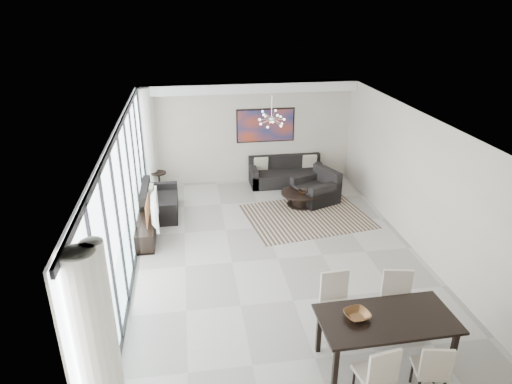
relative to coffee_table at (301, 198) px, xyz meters
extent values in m
cube|color=#A8A39B|center=(-1.12, -2.52, -0.20)|extent=(6.00, 9.00, 0.02)
cube|color=white|center=(-1.12, -2.52, 2.68)|extent=(6.00, 9.00, 0.02)
cube|color=beige|center=(-1.12, 1.97, 1.24)|extent=(6.00, 0.02, 2.90)
cube|color=beige|center=(-1.12, -7.01, 1.24)|extent=(6.00, 0.02, 2.90)
cube|color=beige|center=(1.87, -2.52, 1.24)|extent=(0.02, 9.00, 2.90)
cube|color=white|center=(-4.10, -2.52, 1.24)|extent=(0.01, 8.95, 2.85)
cube|color=black|center=(-4.06, -2.52, 2.64)|extent=(0.04, 8.95, 0.10)
cube|color=black|center=(-4.06, -2.52, -0.18)|extent=(0.04, 8.95, 0.06)
cube|color=black|center=(-4.06, -6.52, 1.24)|extent=(0.04, 0.05, 2.88)
cube|color=black|center=(-4.06, -5.52, 1.24)|extent=(0.04, 0.05, 2.88)
cube|color=black|center=(-4.06, -4.52, 1.24)|extent=(0.04, 0.05, 2.88)
cube|color=black|center=(-4.06, -3.52, 1.24)|extent=(0.04, 0.05, 2.88)
cube|color=black|center=(-4.06, -2.52, 1.24)|extent=(0.04, 0.05, 2.88)
cube|color=black|center=(-4.06, -1.52, 1.24)|extent=(0.04, 0.05, 2.88)
cube|color=black|center=(-4.06, -0.52, 1.24)|extent=(0.04, 0.05, 2.88)
cube|color=black|center=(-4.06, 0.48, 1.24)|extent=(0.04, 0.05, 2.88)
cube|color=black|center=(-4.06, 1.48, 1.24)|extent=(0.04, 0.05, 2.88)
cylinder|color=white|center=(-3.92, -6.67, 1.24)|extent=(0.36, 0.36, 2.85)
cylinder|color=white|center=(-3.92, 1.63, 1.24)|extent=(0.36, 0.36, 2.85)
cube|color=white|center=(-1.12, 1.78, 2.56)|extent=(5.98, 0.40, 0.26)
cube|color=#B93B19|center=(-0.62, 1.95, 1.44)|extent=(1.68, 0.04, 0.98)
cylinder|color=silver|center=(-0.82, -0.02, 2.42)|extent=(0.02, 0.02, 0.55)
sphere|color=silver|center=(-0.82, -0.02, 2.14)|extent=(0.12, 0.12, 0.12)
cube|color=black|center=(-0.02, -0.68, -0.20)|extent=(3.21, 2.65, 0.01)
cylinder|color=black|center=(0.00, 0.00, 0.14)|extent=(1.05, 1.05, 0.04)
cylinder|color=black|center=(0.00, 0.00, -0.05)|extent=(0.46, 0.46, 0.33)
cylinder|color=black|center=(0.00, 0.00, -0.19)|extent=(0.74, 0.74, 0.03)
imported|color=brown|center=(0.02, -0.06, 0.20)|extent=(0.26, 0.26, 0.08)
cube|color=black|center=(-0.06, 1.50, -0.02)|extent=(2.13, 0.87, 0.39)
cube|color=black|center=(-0.06, 1.84, 0.37)|extent=(2.13, 0.17, 0.39)
cube|color=black|center=(-1.03, 1.50, 0.07)|extent=(0.17, 0.87, 0.56)
cube|color=black|center=(0.92, 1.50, 0.07)|extent=(0.17, 0.87, 0.56)
cube|color=black|center=(-3.62, 0.05, -0.02)|extent=(0.86, 1.53, 0.38)
cube|color=black|center=(-3.96, 0.05, 0.37)|extent=(0.17, 1.53, 0.38)
cube|color=black|center=(-3.62, -0.63, 0.07)|extent=(0.86, 0.17, 0.55)
cube|color=black|center=(-3.62, 0.73, 0.07)|extent=(0.86, 0.17, 0.55)
cube|color=black|center=(0.43, 0.20, 0.00)|extent=(1.27, 1.30, 0.42)
cube|color=black|center=(0.79, 0.35, 0.43)|extent=(0.56, 1.01, 0.42)
cube|color=black|center=(0.28, 0.58, 0.10)|extent=(0.96, 0.54, 0.62)
cube|color=black|center=(0.59, -0.17, 0.10)|extent=(0.96, 0.54, 0.62)
cylinder|color=black|center=(-3.69, 1.49, 0.34)|extent=(0.42, 0.42, 0.04)
cylinder|color=black|center=(-3.69, 1.49, 0.06)|extent=(0.06, 0.06, 0.52)
cylinder|color=black|center=(-3.69, 1.49, -0.19)|extent=(0.29, 0.29, 0.03)
cube|color=black|center=(-3.88, -1.26, 0.01)|extent=(0.40, 1.41, 0.44)
imported|color=gray|center=(-3.72, -1.32, 0.56)|extent=(0.21, 1.14, 0.65)
cube|color=black|center=(-0.15, -5.62, 0.59)|extent=(1.99, 1.02, 0.04)
cube|color=black|center=(-1.02, -6.02, 0.18)|extent=(0.07, 0.07, 0.78)
cube|color=black|center=(-1.03, -5.26, 0.18)|extent=(0.07, 0.07, 0.78)
cube|color=black|center=(0.73, -5.99, 0.18)|extent=(0.07, 0.07, 0.78)
cube|color=black|center=(0.72, -5.23, 0.18)|extent=(0.07, 0.07, 0.78)
cube|color=beige|center=(-0.57, -6.25, 0.24)|extent=(0.52, 0.52, 0.06)
cube|color=beige|center=(-0.54, -6.44, 0.50)|extent=(0.45, 0.12, 0.55)
cylinder|color=black|center=(-0.77, -6.10, 0.00)|extent=(0.04, 0.04, 0.42)
cube|color=beige|center=(0.23, -6.25, 0.21)|extent=(0.50, 0.50, 0.05)
cube|color=beige|center=(0.19, -6.43, 0.45)|extent=(0.42, 0.13, 0.51)
cylinder|color=black|center=(0.10, -6.06, -0.01)|extent=(0.04, 0.04, 0.39)
cube|color=beige|center=(-0.61, -4.86, 0.26)|extent=(0.50, 0.50, 0.06)
cube|color=beige|center=(-0.63, -4.66, 0.53)|extent=(0.47, 0.08, 0.57)
cylinder|color=black|center=(-0.41, -5.03, 0.01)|extent=(0.04, 0.04, 0.44)
cylinder|color=black|center=(-0.81, -4.69, 0.01)|extent=(0.04, 0.04, 0.44)
cube|color=beige|center=(0.35, -5.00, 0.27)|extent=(0.56, 0.56, 0.06)
cube|color=beige|center=(0.39, -4.79, 0.54)|extent=(0.48, 0.14, 0.58)
cylinder|color=black|center=(0.50, -5.22, 0.01)|extent=(0.04, 0.04, 0.45)
cylinder|color=black|center=(0.20, -4.78, 0.01)|extent=(0.04, 0.04, 0.45)
imported|color=brown|center=(-0.58, -5.56, 0.66)|extent=(0.44, 0.44, 0.09)
camera|label=1|loc=(-2.82, -10.56, 4.87)|focal=32.00mm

